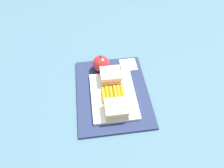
{
  "coord_description": "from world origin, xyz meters",
  "views": [
    {
      "loc": [
        -0.49,
        0.07,
        0.67
      ],
      "look_at": [
        0.01,
        0.0,
        0.04
      ],
      "focal_mm": 33.56,
      "sensor_mm": 36.0,
      "label": 1
    }
  ],
  "objects": [
    {
      "name": "sandwich_half_left",
      "position": [
        -0.1,
        0.0,
        0.04
      ],
      "size": [
        0.07,
        0.08,
        0.04
      ],
      "color": "#DBC189",
      "rests_on": "food_tray"
    },
    {
      "name": "ground_plane",
      "position": [
        0.0,
        0.0,
        0.0
      ],
      "size": [
        2.4,
        2.4,
        0.0
      ],
      "primitive_type": "plane",
      "color": "#42667A"
    },
    {
      "name": "sandwich_half_right",
      "position": [
        0.05,
        0.0,
        0.04
      ],
      "size": [
        0.07,
        0.08,
        0.04
      ],
      "color": "#DBC189",
      "rests_on": "food_tray"
    },
    {
      "name": "apple",
      "position": [
        0.12,
        0.03,
        0.05
      ],
      "size": [
        0.07,
        0.07,
        0.08
      ],
      "color": "red",
      "rests_on": "lunchbag_mat"
    },
    {
      "name": "paper_napkin",
      "position": [
        0.14,
        -0.09,
        0.01
      ],
      "size": [
        0.07,
        0.07,
        0.0
      ],
      "primitive_type": "cube",
      "rotation": [
        0.0,
        0.0,
        0.01
      ],
      "color": "white",
      "rests_on": "lunchbag_mat"
    },
    {
      "name": "lunchbag_mat",
      "position": [
        0.0,
        0.0,
        0.01
      ],
      "size": [
        0.36,
        0.28,
        0.01
      ],
      "primitive_type": "cube",
      "color": "navy",
      "rests_on": "ground_plane"
    },
    {
      "name": "carrot_sticks_bundle",
      "position": [
        -0.02,
        0.0,
        0.03
      ],
      "size": [
        0.08,
        0.09,
        0.02
      ],
      "color": "orange",
      "rests_on": "food_tray"
    },
    {
      "name": "food_tray",
      "position": [
        -0.03,
        0.0,
        0.02
      ],
      "size": [
        0.23,
        0.17,
        0.01
      ],
      "primitive_type": "cube",
      "color": "white",
      "rests_on": "lunchbag_mat"
    }
  ]
}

